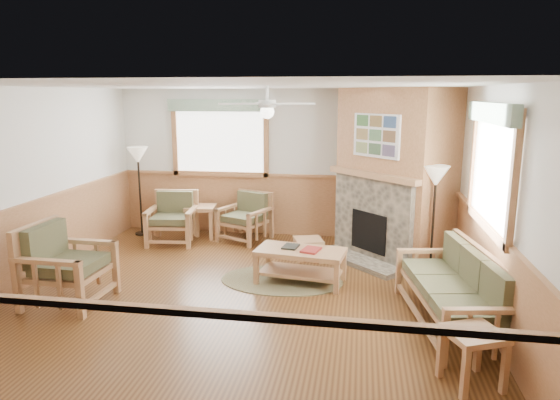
% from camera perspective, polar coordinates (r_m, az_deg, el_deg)
% --- Properties ---
extents(floor, '(6.00, 6.00, 0.01)m').
position_cam_1_polar(floor, '(6.73, -4.40, -10.79)').
color(floor, brown).
rests_on(floor, ground).
extents(ceiling, '(6.00, 6.00, 0.01)m').
position_cam_1_polar(ceiling, '(6.21, -4.81, 12.89)').
color(ceiling, white).
rests_on(ceiling, floor).
extents(wall_back, '(6.00, 0.02, 2.70)m').
position_cam_1_polar(wall_back, '(9.23, -0.15, 4.23)').
color(wall_back, white).
rests_on(wall_back, floor).
extents(wall_front, '(6.00, 0.02, 2.70)m').
position_cam_1_polar(wall_front, '(3.60, -16.16, -8.79)').
color(wall_front, white).
rests_on(wall_front, floor).
extents(wall_left, '(0.02, 6.00, 2.70)m').
position_cam_1_polar(wall_left, '(7.62, -27.07, 1.25)').
color(wall_left, white).
rests_on(wall_left, floor).
extents(wall_right, '(0.02, 6.00, 2.70)m').
position_cam_1_polar(wall_right, '(6.34, 22.78, -0.32)').
color(wall_right, white).
rests_on(wall_right, floor).
extents(wainscot, '(6.00, 6.00, 1.10)m').
position_cam_1_polar(wainscot, '(6.54, -4.48, -6.30)').
color(wainscot, '#A56E43').
rests_on(wainscot, floor).
extents(fireplace, '(3.11, 3.11, 2.70)m').
position_cam_1_polar(fireplace, '(8.19, 13.04, 2.92)').
color(fireplace, '#A56E43').
rests_on(fireplace, floor).
extents(window_back, '(1.90, 0.16, 1.50)m').
position_cam_1_polar(window_back, '(9.35, -7.00, 11.49)').
color(window_back, white).
rests_on(window_back, wall_back).
extents(window_right, '(0.16, 1.90, 1.50)m').
position_cam_1_polar(window_right, '(6.01, 23.77, 10.35)').
color(window_right, white).
rests_on(window_right, wall_right).
extents(ceiling_fan, '(1.59, 1.59, 0.36)m').
position_cam_1_polar(ceiling_fan, '(6.44, -1.49, 12.54)').
color(ceiling_fan, white).
rests_on(ceiling_fan, ceiling).
extents(sofa, '(2.02, 1.09, 0.88)m').
position_cam_1_polar(sofa, '(6.06, 18.89, -9.53)').
color(sofa, '#AD7C51').
rests_on(sofa, floor).
extents(armchair_back_left, '(0.88, 0.88, 0.90)m').
position_cam_1_polar(armchair_back_left, '(9.04, -12.22, -2.04)').
color(armchair_back_left, '#AD7C51').
rests_on(armchair_back_left, floor).
extents(armchair_back_right, '(1.00, 1.00, 0.86)m').
position_cam_1_polar(armchair_back_right, '(9.02, -4.05, -1.95)').
color(armchair_back_right, '#AD7C51').
rests_on(armchair_back_right, floor).
extents(armchair_left, '(0.93, 0.93, 1.02)m').
position_cam_1_polar(armchair_left, '(6.86, -23.09, -6.74)').
color(armchair_left, '#AD7C51').
rests_on(armchair_left, floor).
extents(coffee_table, '(1.29, 0.78, 0.49)m').
position_cam_1_polar(coffee_table, '(7.04, 2.35, -7.55)').
color(coffee_table, '#AD7C51').
rests_on(coffee_table, floor).
extents(end_table_chairs, '(0.59, 0.57, 0.59)m').
position_cam_1_polar(end_table_chairs, '(9.32, -9.01, -2.44)').
color(end_table_chairs, '#AD7C51').
rests_on(end_table_chairs, floor).
extents(end_table_sofa, '(0.62, 0.61, 0.53)m').
position_cam_1_polar(end_table_sofa, '(5.03, 21.11, -16.51)').
color(end_table_sofa, '#AD7C51').
rests_on(end_table_sofa, floor).
extents(footstool, '(0.53, 0.53, 0.37)m').
position_cam_1_polar(footstool, '(7.95, 3.25, -5.71)').
color(footstool, '#AD7C51').
rests_on(footstool, floor).
extents(braided_rug, '(2.20, 2.20, 0.01)m').
position_cam_1_polar(braided_rug, '(7.19, 0.18, -9.13)').
color(braided_rug, brown).
rests_on(braided_rug, floor).
extents(floor_lamp_left, '(0.41, 0.41, 1.67)m').
position_cam_1_polar(floor_lamp_left, '(9.65, -15.73, 1.00)').
color(floor_lamp_left, black).
rests_on(floor_lamp_left, floor).
extents(floor_lamp_right, '(0.43, 0.43, 1.63)m').
position_cam_1_polar(floor_lamp_right, '(7.47, 17.09, -2.36)').
color(floor_lamp_right, black).
rests_on(floor_lamp_right, floor).
extents(book_red, '(0.29, 0.35, 0.03)m').
position_cam_1_polar(book_red, '(6.89, 3.57, -5.61)').
color(book_red, maroon).
rests_on(book_red, coffee_table).
extents(book_dark, '(0.24, 0.30, 0.02)m').
position_cam_1_polar(book_dark, '(7.04, 1.22, -5.24)').
color(book_dark, black).
rests_on(book_dark, coffee_table).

